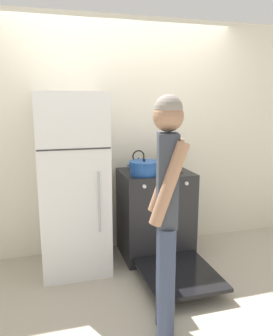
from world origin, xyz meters
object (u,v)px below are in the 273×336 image
refrigerator (73,183)px  person (167,205)px  stove_range (156,215)px  tea_kettle (139,164)px  utensil_jar (168,161)px  dutch_oven_pot (144,168)px

refrigerator → person: 1.30m
stove_range → tea_kettle: 0.58m
refrigerator → utensil_jar: (1.06, 0.17, 0.14)m
refrigerator → person: bearing=-65.6°
stove_range → person: (-0.34, -1.18, 0.51)m
utensil_jar → stove_range: bearing=-137.9°
dutch_oven_pot → person: (-0.17, -1.10, -0.03)m
dutch_oven_pot → refrigerator: bearing=173.5°
tea_kettle → person: bearing=-97.9°
stove_range → utensil_jar: 0.60m
stove_range → person: 1.33m
stove_range → person: size_ratio=0.79×
tea_kettle → person: 1.35m
utensil_jar → person: (-0.52, -1.34, -0.04)m
stove_range → tea_kettle: tea_kettle is taller
refrigerator → dutch_oven_pot: 0.72m
tea_kettle → person: size_ratio=0.13×
refrigerator → dutch_oven_pot: bearing=-6.5°
stove_range → utensil_jar: utensil_jar is taller
refrigerator → stove_range: 0.97m
stove_range → dutch_oven_pot: bearing=-153.9°
refrigerator → person: (0.53, -1.18, 0.10)m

